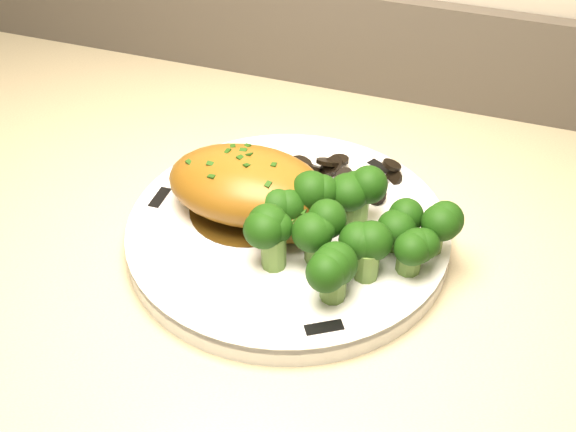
% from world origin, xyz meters
% --- Properties ---
extents(plate, '(0.36, 0.36, 0.02)m').
position_xyz_m(plate, '(0.38, 1.70, 0.92)').
color(plate, white).
rests_on(plate, counter).
extents(rim_accent_0, '(0.03, 0.02, 0.00)m').
position_xyz_m(rim_accent_0, '(0.44, 1.81, 0.93)').
color(rim_accent_0, black).
rests_on(rim_accent_0, plate).
extents(rim_accent_1, '(0.01, 0.03, 0.00)m').
position_xyz_m(rim_accent_1, '(0.25, 1.70, 0.93)').
color(rim_accent_1, black).
rests_on(rim_accent_1, plate).
extents(rim_accent_2, '(0.03, 0.03, 0.00)m').
position_xyz_m(rim_accent_2, '(0.45, 1.59, 0.93)').
color(rim_accent_2, black).
rests_on(rim_accent_2, plate).
extents(gravy_pool, '(0.11, 0.11, 0.00)m').
position_xyz_m(gravy_pool, '(0.34, 1.71, 0.93)').
color(gravy_pool, '#3C280A').
rests_on(gravy_pool, plate).
extents(chicken_breast, '(0.15, 0.10, 0.06)m').
position_xyz_m(chicken_breast, '(0.34, 1.71, 0.96)').
color(chicken_breast, '#8F5B18').
rests_on(chicken_breast, plate).
extents(mushroom_pile, '(0.10, 0.07, 0.03)m').
position_xyz_m(mushroom_pile, '(0.41, 1.77, 0.93)').
color(mushroom_pile, black).
rests_on(mushroom_pile, plate).
extents(broccoli_florets, '(0.17, 0.13, 0.05)m').
position_xyz_m(broccoli_florets, '(0.44, 1.68, 0.96)').
color(broccoli_florets, olive).
rests_on(broccoli_florets, plate).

